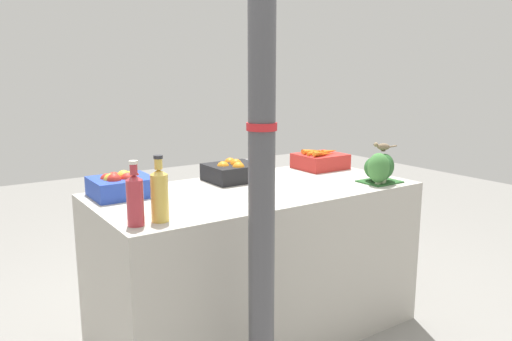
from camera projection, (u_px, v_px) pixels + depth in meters
ground_plane at (256, 330)px, 2.93m from camera, size 10.00×10.00×0.00m
market_table at (256, 261)px, 2.84m from camera, size 1.77×0.85×0.85m
support_pole at (262, 156)px, 1.94m from camera, size 0.12×0.12×2.33m
apple_crate at (121, 185)px, 2.57m from camera, size 0.30×0.27×0.14m
orange_crate at (234, 171)px, 2.95m from camera, size 0.30×0.27×0.13m
carrot_crate at (320, 160)px, 3.32m from camera, size 0.30×0.27×0.14m
broccoli_pile at (380, 168)px, 2.86m from camera, size 0.24×0.20×0.19m
juice_bottle_ruby at (135, 199)px, 2.07m from camera, size 0.07×0.07×0.28m
juice_bottle_golden at (159, 194)px, 2.13m from camera, size 0.08×0.08×0.29m
sparrow_bird at (383, 147)px, 2.85m from camera, size 0.11×0.10×0.05m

